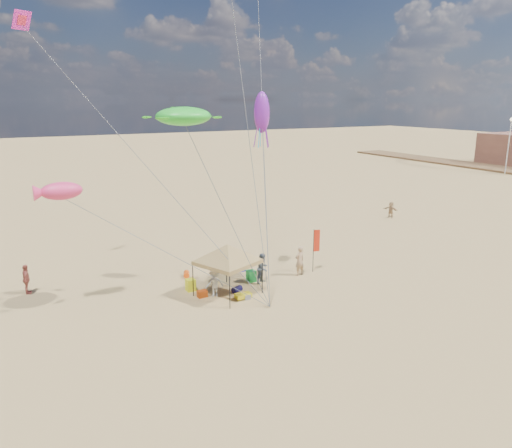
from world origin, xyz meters
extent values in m
plane|color=tan|center=(0.00, 0.00, 0.00)|extent=(280.00, 280.00, 0.00)
cylinder|color=black|center=(-3.51, 3.96, 0.92)|extent=(0.06, 0.06, 1.85)
cylinder|color=black|center=(-0.95, 5.03, 0.92)|extent=(0.06, 0.06, 1.85)
cylinder|color=black|center=(-2.44, 1.40, 0.92)|extent=(0.06, 0.06, 1.85)
cylinder|color=black|center=(0.12, 2.47, 0.92)|extent=(0.06, 0.06, 1.85)
cube|color=#9C7C45|center=(-1.69, 3.22, 1.96)|extent=(3.73, 3.73, 0.22)
pyramid|color=#9C7C45|center=(-1.69, 3.22, 2.99)|extent=(5.18, 5.18, 0.92)
cylinder|color=black|center=(4.74, 4.06, 1.43)|extent=(0.04, 0.04, 2.85)
cube|color=red|center=(4.95, 4.02, 2.08)|extent=(0.41, 0.10, 1.43)
cube|color=#AE3E0D|center=(-3.13, 3.58, 0.19)|extent=(0.54, 0.38, 0.38)
cube|color=#141CA4|center=(0.71, 6.39, 0.19)|extent=(0.54, 0.38, 0.38)
cylinder|color=#110D3B|center=(-1.08, 3.30, 0.18)|extent=(0.69, 0.54, 0.36)
cylinder|color=#EC4E0D|center=(-2.77, 7.05, 0.18)|extent=(0.54, 0.69, 0.36)
cube|color=green|center=(0.45, 4.45, 0.35)|extent=(0.50, 0.50, 0.70)
cube|color=#F6FF1C|center=(-3.35, 4.80, 0.35)|extent=(0.50, 0.50, 0.70)
cube|color=slate|center=(-1.06, 2.11, 0.14)|extent=(0.34, 0.30, 0.28)
cube|color=gold|center=(-1.22, 2.25, 0.20)|extent=(0.90, 0.50, 0.24)
imported|color=tan|center=(3.64, 3.95, 0.96)|extent=(0.75, 0.55, 1.91)
imported|color=#3D4854|center=(0.97, 3.92, 0.93)|extent=(1.14, 1.07, 1.85)
imported|color=beige|center=(-2.47, 3.34, 0.81)|extent=(1.10, 0.71, 1.61)
imported|color=#964539|center=(-11.73, 8.81, 0.87)|extent=(0.59, 1.08, 1.74)
imported|color=tan|center=(19.82, 12.99, 0.76)|extent=(0.93, 1.48, 1.52)
cylinder|color=silver|center=(55.00, 26.00, 4.00)|extent=(0.16, 0.16, 8.00)
sphere|color=#FFF2CC|center=(55.00, 26.00, 8.00)|extent=(0.50, 0.50, 0.50)
ellipsoid|color=green|center=(-4.22, 2.59, 10.00)|extent=(3.41, 3.14, 0.92)
ellipsoid|color=#F13670|center=(-9.82, 5.05, 6.42)|extent=(2.21, 1.50, 0.89)
ellipsoid|color=purple|center=(1.03, 4.21, 10.09)|extent=(1.15, 1.15, 2.30)
cube|color=#E924B8|center=(-10.33, 10.79, 15.00)|extent=(1.16, 0.99, 0.98)
camera|label=1|loc=(-12.69, -20.46, 10.78)|focal=34.35mm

